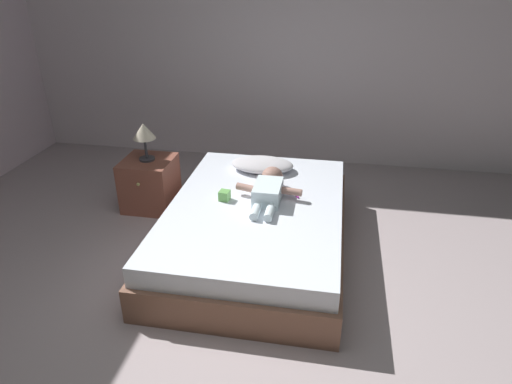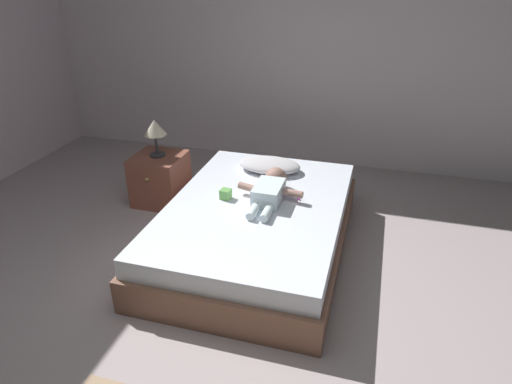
{
  "view_description": "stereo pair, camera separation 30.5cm",
  "coord_description": "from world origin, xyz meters",
  "views": [
    {
      "loc": [
        0.5,
        -1.87,
        2.03
      ],
      "look_at": [
        -0.04,
        1.07,
        0.5
      ],
      "focal_mm": 31.67,
      "sensor_mm": 36.0,
      "label": 1
    },
    {
      "loc": [
        0.79,
        -1.81,
        2.03
      ],
      "look_at": [
        -0.04,
        1.07,
        0.5
      ],
      "focal_mm": 31.67,
      "sensor_mm": 36.0,
      "label": 2
    }
  ],
  "objects": [
    {
      "name": "pillow",
      "position": [
        -0.09,
        1.69,
        0.45
      ],
      "size": [
        0.54,
        0.33,
        0.11
      ],
      "color": "silver",
      "rests_on": "bed"
    },
    {
      "name": "bed",
      "position": [
        -0.04,
        1.07,
        0.2
      ],
      "size": [
        1.34,
        1.96,
        0.4
      ],
      "color": "brown",
      "rests_on": "ground_plane"
    },
    {
      "name": "ground_plane",
      "position": [
        0.0,
        0.0,
        0.0
      ],
      "size": [
        8.0,
        8.0,
        0.0
      ],
      "primitive_type": "plane",
      "color": "#AA9A9C"
    },
    {
      "name": "wall_behind_bed",
      "position": [
        0.0,
        3.0,
        1.42
      ],
      "size": [
        8.0,
        0.12,
        2.83
      ],
      "primitive_type": "cube",
      "color": "silver",
      "rests_on": "ground_plane"
    },
    {
      "name": "baby",
      "position": [
        0.04,
        1.2,
        0.47
      ],
      "size": [
        0.52,
        0.64,
        0.18
      ],
      "color": "white",
      "rests_on": "bed"
    },
    {
      "name": "nightstand",
      "position": [
        -1.11,
        1.59,
        0.23
      ],
      "size": [
        0.44,
        0.47,
        0.46
      ],
      "color": "brown",
      "rests_on": "ground_plane"
    },
    {
      "name": "lamp",
      "position": [
        -1.11,
        1.59,
        0.71
      ],
      "size": [
        0.2,
        0.2,
        0.34
      ],
      "color": "#333338",
      "rests_on": "nightstand"
    },
    {
      "name": "toy_block",
      "position": [
        -0.28,
        1.09,
        0.44
      ],
      "size": [
        0.08,
        0.08,
        0.08
      ],
      "color": "#6EB859",
      "rests_on": "bed"
    },
    {
      "name": "toothbrush",
      "position": [
        0.22,
        1.29,
        0.41
      ],
      "size": [
        0.1,
        0.15,
        0.02
      ],
      "color": "#B333AD",
      "rests_on": "bed"
    }
  ]
}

